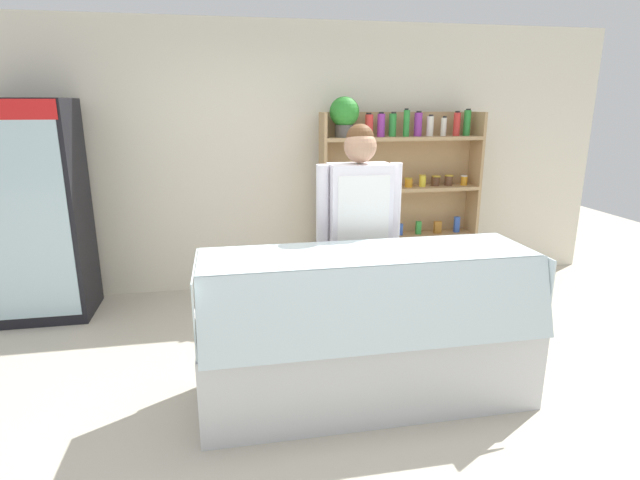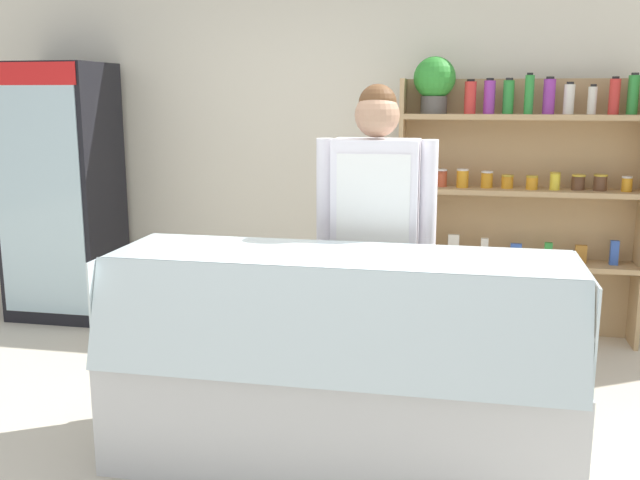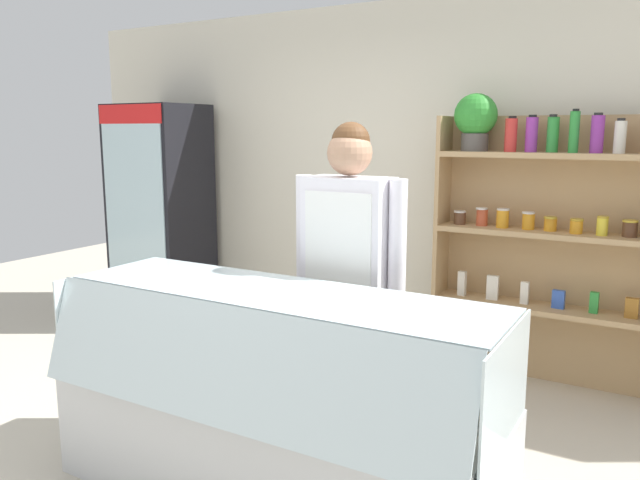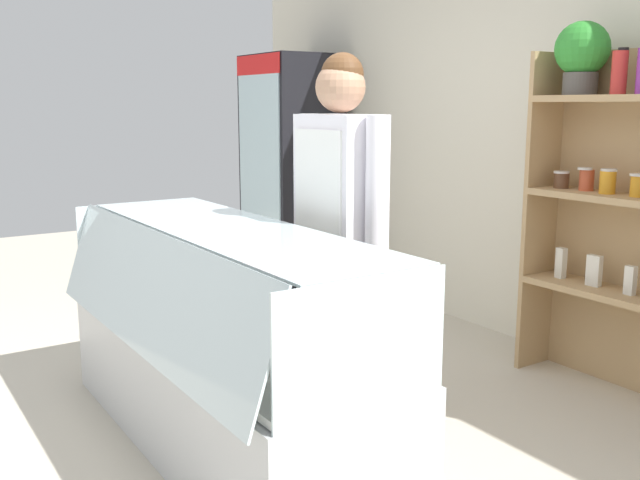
% 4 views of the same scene
% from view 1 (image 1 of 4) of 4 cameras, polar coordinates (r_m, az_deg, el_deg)
% --- Properties ---
extents(ground_plane, '(12.00, 12.00, 0.00)m').
position_cam_1_polar(ground_plane, '(3.57, 3.05, -16.94)').
color(ground_plane, beige).
extents(back_wall, '(6.80, 0.10, 2.70)m').
position_cam_1_polar(back_wall, '(5.27, -2.69, 9.24)').
color(back_wall, silver).
rests_on(back_wall, ground).
extents(drinks_fridge, '(0.77, 0.64, 1.95)m').
position_cam_1_polar(drinks_fridge, '(5.10, -29.56, 2.81)').
color(drinks_fridge, black).
rests_on(drinks_fridge, ground).
extents(shelving_unit, '(1.67, 0.29, 1.98)m').
position_cam_1_polar(shelving_unit, '(5.24, 8.19, 6.68)').
color(shelving_unit, tan).
rests_on(shelving_unit, ground).
extents(deli_display_case, '(2.14, 0.79, 1.01)m').
position_cam_1_polar(deli_display_case, '(3.38, 5.25, -12.90)').
color(deli_display_case, silver).
rests_on(deli_display_case, ground).
extents(shop_clerk, '(0.63, 0.25, 1.77)m').
position_cam_1_polar(shop_clerk, '(3.66, 4.46, 1.94)').
color(shop_clerk, '#4C4233').
rests_on(shop_clerk, ground).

